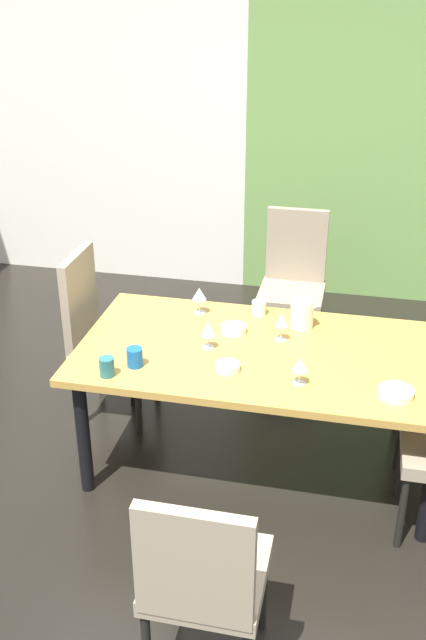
{
  "coord_description": "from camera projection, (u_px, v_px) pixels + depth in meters",
  "views": [
    {
      "loc": [
        0.89,
        -2.74,
        2.52
      ],
      "look_at": [
        0.19,
        0.48,
        0.85
      ],
      "focal_mm": 40.0,
      "sensor_mm": 36.0,
      "label": 1
    }
  ],
  "objects": [
    {
      "name": "back_panel_interior",
      "position": [
        82.0,
        115.0,
        5.87
      ],
      "size": [
        2.76,
        0.1,
        2.76
      ],
      "primitive_type": "cube",
      "color": "white",
      "rests_on": "ground_plane"
    },
    {
      "name": "cup_center",
      "position": [
        135.0,
        357.0,
        3.51
      ],
      "size": [
        0.08,
        0.08,
        0.1
      ],
      "primitive_type": "cylinder",
      "color": "#14579D",
      "rests_on": "dining_table"
    },
    {
      "name": "wine_glass_left",
      "position": [
        208.0,
        329.0,
        3.65
      ],
      "size": [
        0.07,
        0.07,
        0.16
      ],
      "color": "silver",
      "rests_on": "dining_table"
    },
    {
      "name": "serving_bowl_rear",
      "position": [
        228.0,
        367.0,
        3.49
      ],
      "size": [
        0.12,
        0.12,
        0.04
      ],
      "primitive_type": "cylinder",
      "color": "silver",
      "rests_on": "dining_table"
    },
    {
      "name": "dining_table",
      "position": [
        264.0,
        362.0,
        3.71
      ],
      "size": [
        1.92,
        1.03,
        0.72
      ],
      "color": "#C19140",
      "rests_on": "ground_plane"
    },
    {
      "name": "pitcher_south",
      "position": [
        302.0,
        314.0,
        3.87
      ],
      "size": [
        0.14,
        0.13,
        0.16
      ],
      "color": "#ECEFC9",
      "rests_on": "dining_table"
    },
    {
      "name": "ground_plane",
      "position": [
        158.0,
        505.0,
        3.7
      ],
      "size": [
        5.67,
        5.88,
        0.02
      ],
      "primitive_type": "cube",
      "color": "black"
    },
    {
      "name": "chair_head_far",
      "position": [
        293.0,
        277.0,
        4.94
      ],
      "size": [
        0.44,
        0.45,
        1.01
      ],
      "rotation": [
        0.0,
        0.0,
        3.14
      ],
      "color": "gray",
      "rests_on": "ground_plane"
    },
    {
      "name": "serving_bowl_near_window",
      "position": [
        396.0,
        393.0,
        3.28
      ],
      "size": [
        0.17,
        0.17,
        0.04
      ],
      "primitive_type": "cylinder",
      "color": "silver",
      "rests_on": "dining_table"
    },
    {
      "name": "wine_glass_corner",
      "position": [
        300.0,
        366.0,
        3.34
      ],
      "size": [
        0.07,
        0.07,
        0.14
      ],
      "color": "silver",
      "rests_on": "dining_table"
    },
    {
      "name": "chair_head_near",
      "position": [
        203.0,
        576.0,
        2.58
      ],
      "size": [
        0.44,
        0.44,
        0.93
      ],
      "color": "gray",
      "rests_on": "ground_plane"
    },
    {
      "name": "cup_north",
      "position": [
        107.0,
        367.0,
        3.43
      ],
      "size": [
        0.07,
        0.07,
        0.1
      ],
      "primitive_type": "cylinder",
      "color": "#27636A",
      "rests_on": "dining_table"
    },
    {
      "name": "wine_glass_near_shelf",
      "position": [
        199.0,
        294.0,
        4.01
      ],
      "size": [
        0.08,
        0.08,
        0.16
      ],
      "color": "silver",
      "rests_on": "dining_table"
    },
    {
      "name": "serving_bowl_front",
      "position": [
        234.0,
        329.0,
        3.85
      ],
      "size": [
        0.14,
        0.14,
        0.04
      ],
      "primitive_type": "cylinder",
      "color": "white",
      "rests_on": "dining_table"
    },
    {
      "name": "wine_glass_east",
      "position": [
        281.0,
        321.0,
        3.72
      ],
      "size": [
        0.07,
        0.07,
        0.16
      ],
      "color": "silver",
      "rests_on": "dining_table"
    },
    {
      "name": "cup_west",
      "position": [
        259.0,
        308.0,
        4.03
      ],
      "size": [
        0.08,
        0.08,
        0.08
      ],
      "primitive_type": "cylinder",
      "color": "silver",
      "rests_on": "dining_table"
    },
    {
      "name": "chair_left_far",
      "position": [
        100.0,
        331.0,
        4.21
      ],
      "size": [
        0.45,
        0.44,
        1.04
      ],
      "rotation": [
        0.0,
        0.0,
        -1.57
      ],
      "color": "gray",
      "rests_on": "ground_plane"
    }
  ]
}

